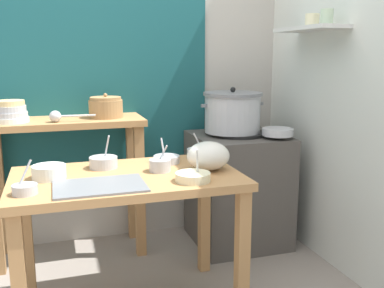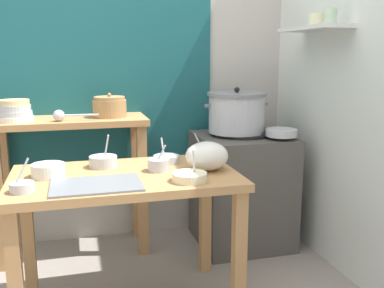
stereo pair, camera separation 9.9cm
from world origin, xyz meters
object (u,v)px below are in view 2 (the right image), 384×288
(clay_pot, at_px, (110,107))
(prep_bowl_6, at_px, (22,187))
(prep_bowl_1, at_px, (200,153))
(prep_bowl_0, at_px, (48,170))
(steamer_pot, at_px, (236,112))
(plastic_bag, at_px, (207,156))
(wide_pan, at_px, (281,133))
(bowl_stack_enamel, at_px, (15,111))
(back_shelf_table, at_px, (72,152))
(prep_bowl_2, at_px, (159,164))
(stove_block, at_px, (241,189))
(ladle, at_px, (61,116))
(prep_bowl_4, at_px, (166,159))
(prep_bowl_3, at_px, (103,161))
(prep_table, at_px, (126,195))
(prep_bowl_5, at_px, (190,176))
(serving_tray, at_px, (96,185))

(clay_pot, relative_size, prep_bowl_6, 1.48)
(prep_bowl_1, bearing_deg, prep_bowl_0, -166.10)
(prep_bowl_1, bearing_deg, steamer_pot, 47.13)
(plastic_bag, bearing_deg, prep_bowl_0, 174.36)
(steamer_pot, height_order, wide_pan, steamer_pot)
(bowl_stack_enamel, relative_size, prep_bowl_0, 1.36)
(back_shelf_table, xyz_separation_m, prep_bowl_0, (-0.10, -0.71, 0.08))
(prep_bowl_1, xyz_separation_m, prep_bowl_2, (-0.28, -0.23, 0.01))
(plastic_bag, height_order, wide_pan, plastic_bag)
(prep_bowl_6, bearing_deg, stove_block, 31.23)
(stove_block, bearing_deg, ladle, 179.10)
(back_shelf_table, xyz_separation_m, prep_bowl_2, (0.43, -0.74, 0.07))
(prep_bowl_0, bearing_deg, prep_bowl_4, 12.08)
(plastic_bag, bearing_deg, prep_bowl_4, 128.90)
(prep_bowl_3, height_order, prep_bowl_6, prep_bowl_3)
(prep_bowl_0, bearing_deg, prep_table, -6.46)
(wide_pan, xyz_separation_m, prep_bowl_3, (-1.15, -0.27, -0.05))
(stove_block, bearing_deg, prep_bowl_3, -154.47)
(prep_bowl_2, bearing_deg, prep_bowl_5, -64.48)
(prep_bowl_6, bearing_deg, prep_bowl_3, 43.38)
(prep_table, relative_size, prep_bowl_2, 8.27)
(prep_bowl_1, relative_size, prep_bowl_3, 0.84)
(steamer_pot, bearing_deg, prep_bowl_4, -140.80)
(prep_bowl_0, bearing_deg, steamer_pot, 26.96)
(prep_table, relative_size, prep_bowl_5, 6.70)
(back_shelf_table, xyz_separation_m, prep_bowl_3, (0.16, -0.59, 0.07))
(plastic_bag, relative_size, prep_bowl_4, 1.54)
(back_shelf_table, xyz_separation_m, plastic_bag, (0.67, -0.79, 0.11))
(prep_table, relative_size, plastic_bag, 5.03)
(stove_block, bearing_deg, back_shelf_table, 173.38)
(prep_bowl_1, bearing_deg, back_shelf_table, 144.10)
(prep_bowl_5, bearing_deg, prep_bowl_0, 158.87)
(ladle, height_order, prep_bowl_4, ladle)
(prep_bowl_5, height_order, prep_bowl_6, prep_bowl_5)
(prep_bowl_6, bearing_deg, bowl_stack_enamel, 97.28)
(serving_tray, relative_size, prep_bowl_3, 2.30)
(serving_tray, bearing_deg, plastic_bag, 13.57)
(prep_bowl_3, bearing_deg, bowl_stack_enamel, 131.12)
(prep_bowl_2, xyz_separation_m, prep_bowl_3, (-0.26, 0.15, -0.00))
(steamer_pot, bearing_deg, prep_bowl_1, -132.87)
(plastic_bag, relative_size, prep_bowl_5, 1.33)
(serving_tray, bearing_deg, wide_pan, 26.65)
(prep_table, distance_m, prep_bowl_1, 0.53)
(prep_table, height_order, serving_tray, serving_tray)
(prep_table, bearing_deg, serving_tray, -130.86)
(clay_pot, xyz_separation_m, wide_pan, (1.06, -0.32, -0.16))
(prep_bowl_3, bearing_deg, prep_bowl_4, 0.64)
(clay_pot, height_order, prep_bowl_3, clay_pot)
(ladle, relative_size, prep_bowl_0, 1.71)
(bowl_stack_enamel, bearing_deg, prep_bowl_4, -33.72)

